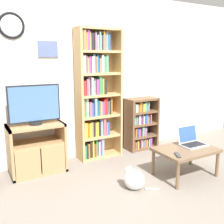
{
  "coord_description": "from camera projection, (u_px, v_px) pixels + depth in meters",
  "views": [
    {
      "loc": [
        -1.72,
        -2.12,
        1.6
      ],
      "look_at": [
        0.0,
        0.94,
        0.87
      ],
      "focal_mm": 42.0,
      "sensor_mm": 36.0,
      "label": 1
    }
  ],
  "objects": [
    {
      "name": "ground_plane",
      "position": [
        153.0,
        202.0,
        2.97
      ],
      "size": [
        18.0,
        18.0,
        0.0
      ],
      "primitive_type": "plane",
      "color": "gray"
    },
    {
      "name": "wall_back",
      "position": [
        87.0,
        76.0,
        4.18
      ],
      "size": [
        6.75,
        0.09,
        2.6
      ],
      "color": "silver",
      "rests_on": "ground_plane"
    },
    {
      "name": "tv_stand",
      "position": [
        37.0,
        148.0,
        3.68
      ],
      "size": [
        0.75,
        0.46,
        0.7
      ],
      "color": "tan",
      "rests_on": "ground_plane"
    },
    {
      "name": "television",
      "position": [
        34.0,
        105.0,
        3.54
      ],
      "size": [
        0.69,
        0.18,
        0.54
      ],
      "color": "black",
      "rests_on": "tv_stand"
    },
    {
      "name": "bookshelf_tall",
      "position": [
        96.0,
        95.0,
        4.12
      ],
      "size": [
        0.71,
        0.29,
        2.04
      ],
      "color": "tan",
      "rests_on": "ground_plane"
    },
    {
      "name": "bookshelf_short",
      "position": [
        140.0,
        124.0,
        4.63
      ],
      "size": [
        0.56,
        0.31,
        0.91
      ],
      "color": "brown",
      "rests_on": "ground_plane"
    },
    {
      "name": "coffee_table",
      "position": [
        186.0,
        152.0,
        3.56
      ],
      "size": [
        0.8,
        0.56,
        0.39
      ],
      "color": "brown",
      "rests_on": "ground_plane"
    },
    {
      "name": "laptop",
      "position": [
        191.0,
        140.0,
        3.69
      ],
      "size": [
        0.36,
        0.29,
        0.26
      ],
      "rotation": [
        0.0,
        0.0,
        -0.01
      ],
      "color": "#B7BABC",
      "rests_on": "coffee_table"
    },
    {
      "name": "remote_near_laptop",
      "position": [
        178.0,
        155.0,
        3.28
      ],
      "size": [
        0.11,
        0.16,
        0.02
      ],
      "rotation": [
        0.0,
        0.0,
        5.81
      ],
      "color": "#38383A",
      "rests_on": "coffee_table"
    },
    {
      "name": "cat",
      "position": [
        133.0,
        179.0,
        3.22
      ],
      "size": [
        0.42,
        0.36,
        0.3
      ],
      "rotation": [
        0.0,
        0.0,
        0.64
      ],
      "color": "white",
      "rests_on": "ground_plane"
    }
  ]
}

